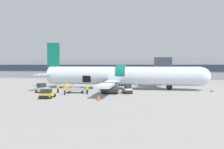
% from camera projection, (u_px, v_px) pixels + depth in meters
% --- Properties ---
extents(ground_plane, '(500.00, 500.00, 0.00)m').
position_uv_depth(ground_plane, '(108.00, 92.00, 37.64)').
color(ground_plane, gray).
extents(terminal_strip, '(106.87, 11.77, 7.41)m').
position_uv_depth(terminal_strip, '(128.00, 69.00, 78.33)').
color(terminal_strip, gray).
rests_on(terminal_strip, ground_plane).
extents(jet_bridge_stub, '(3.69, 13.02, 6.76)m').
position_uv_depth(jet_bridge_stub, '(161.00, 65.00, 48.03)').
color(jet_bridge_stub, '#4C4C51').
rests_on(jet_bridge_stub, ground_plane).
extents(airplane, '(36.06, 27.52, 10.06)m').
position_uv_depth(airplane, '(119.00, 76.00, 42.38)').
color(airplane, silver).
rests_on(airplane, ground_plane).
extents(baggage_tug_lead, '(2.20, 2.60, 1.74)m').
position_uv_depth(baggage_tug_lead, '(127.00, 89.00, 35.76)').
color(baggage_tug_lead, silver).
rests_on(baggage_tug_lead, ground_plane).
extents(baggage_tug_mid, '(2.31, 2.94, 1.44)m').
position_uv_depth(baggage_tug_mid, '(47.00, 94.00, 30.73)').
color(baggage_tug_mid, yellow).
rests_on(baggage_tug_mid, ground_plane).
extents(baggage_tug_rear, '(3.05, 2.73, 1.74)m').
position_uv_depth(baggage_tug_rear, '(42.00, 89.00, 36.59)').
color(baggage_tug_rear, silver).
rests_on(baggage_tug_rear, ground_plane).
extents(baggage_cart_loading, '(4.33, 2.51, 1.05)m').
position_uv_depth(baggage_cart_loading, '(76.00, 90.00, 36.40)').
color(baggage_cart_loading, '#999BA0').
rests_on(baggage_cart_loading, ground_plane).
extents(ground_crew_loader_a, '(0.51, 0.51, 1.60)m').
position_uv_depth(ground_crew_loader_a, '(66.00, 87.00, 39.11)').
color(ground_crew_loader_a, black).
rests_on(ground_crew_loader_a, ground_plane).
extents(ground_crew_loader_b, '(0.43, 0.61, 1.76)m').
position_uv_depth(ground_crew_loader_b, '(87.00, 89.00, 34.83)').
color(ground_crew_loader_b, black).
rests_on(ground_crew_loader_b, ground_plane).
extents(ground_crew_driver, '(0.48, 0.52, 1.56)m').
position_uv_depth(ground_crew_driver, '(73.00, 87.00, 39.07)').
color(ground_crew_driver, black).
rests_on(ground_crew_driver, ground_plane).
extents(ground_crew_supervisor, '(0.50, 0.55, 1.63)m').
position_uv_depth(ground_crew_supervisor, '(65.00, 90.00, 33.84)').
color(ground_crew_supervisor, '#1E2338').
rests_on(ground_crew_supervisor, ground_plane).
extents(ground_crew_helper, '(0.57, 0.57, 1.78)m').
position_uv_depth(ground_crew_helper, '(58.00, 88.00, 36.23)').
color(ground_crew_helper, '#1E2338').
rests_on(ground_crew_helper, ground_plane).
extents(safety_cone_nose, '(0.61, 0.61, 0.65)m').
position_uv_depth(safety_cone_nose, '(212.00, 90.00, 38.19)').
color(safety_cone_nose, black).
rests_on(safety_cone_nose, ground_plane).
extents(safety_cone_engine_left, '(0.57, 0.57, 0.66)m').
position_uv_depth(safety_cone_engine_left, '(98.00, 98.00, 28.78)').
color(safety_cone_engine_left, black).
rests_on(safety_cone_engine_left, ground_plane).
extents(safety_cone_wingtip, '(0.54, 0.54, 0.67)m').
position_uv_depth(safety_cone_wingtip, '(123.00, 92.00, 35.88)').
color(safety_cone_wingtip, black).
rests_on(safety_cone_wingtip, ground_plane).
extents(safety_cone_tail, '(0.57, 0.57, 0.59)m').
position_uv_depth(safety_cone_tail, '(46.00, 87.00, 44.14)').
color(safety_cone_tail, black).
rests_on(safety_cone_tail, ground_plane).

